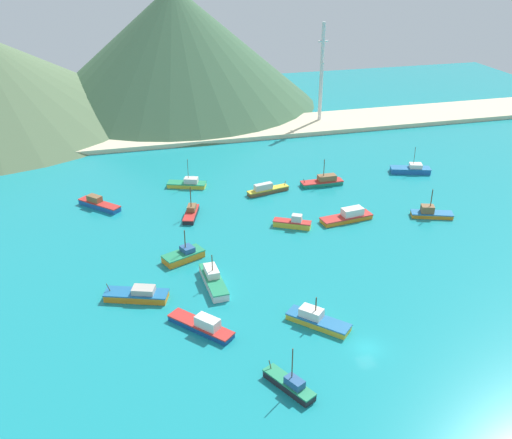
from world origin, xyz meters
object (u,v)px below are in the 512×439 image
Objects in this scene: fishing_boat_0 at (317,319)px; fishing_boat_6 at (213,280)px; fishing_boat_3 at (99,204)px; fishing_boat_1 at (323,181)px; fishing_boat_2 at (293,223)px; fishing_boat_10 at (290,384)px; radio_tower at (322,74)px; fishing_boat_8 at (203,325)px; fishing_boat_11 at (188,184)px; fishing_boat_7 at (267,189)px; fishing_boat_15 at (348,216)px; fishing_boat_12 at (191,213)px; fishing_boat_4 at (184,255)px; fishing_boat_14 at (138,295)px; fishing_boat_13 at (431,213)px; fishing_boat_9 at (411,169)px.

fishing_boat_0 is 19.24m from fishing_boat_6.
fishing_boat_1 is at bearing -0.75° from fishing_boat_3.
fishing_boat_2 is 0.96× the size of fishing_boat_10.
fishing_boat_0 is at bearing -110.61° from radio_tower.
fishing_boat_2 is (-13.27, -18.30, 0.02)m from fishing_boat_1.
fishing_boat_11 is at bearing 83.58° from fishing_boat_8.
radio_tower is (29.55, 46.15, 14.16)m from fishing_boat_7.
fishing_boat_15 is (18.09, 30.90, 0.05)m from fishing_boat_0.
fishing_boat_12 is 31.82m from fishing_boat_15.
fishing_boat_4 is 13.68m from fishing_boat_14.
fishing_boat_8 is 13.53m from fishing_boat_14.
fishing_boat_11 is (19.83, 6.17, -0.05)m from fishing_boat_3.
fishing_boat_13 is (65.35, -21.76, -0.02)m from fishing_boat_3.
radio_tower is at bearing 74.68° from fishing_boat_15.
radio_tower is at bearing 60.36° from fishing_boat_8.
fishing_boat_15 is (48.46, -18.94, 0.04)m from fishing_boat_3.
fishing_boat_3 is at bearing -179.16° from fishing_boat_9.
fishing_boat_15 is (34.28, 7.10, 0.03)m from fishing_boat_4.
fishing_boat_12 is 0.74× the size of fishing_boat_15.
fishing_boat_13 is at bearing -34.47° from fishing_boat_7.
fishing_boat_0 is 35.81m from fishing_boat_15.
fishing_boat_7 is 35.30m from fishing_boat_13.
fishing_boat_15 is at bearing 38.98° from fishing_boat_8.
fishing_boat_1 is 43.94m from fishing_boat_4.
fishing_boat_0 is at bearing 56.29° from fishing_boat_10.
fishing_boat_10 is at bearing -60.07° from fishing_boat_8.
fishing_boat_12 reaches higher than fishing_boat_14.
fishing_boat_2 is at bearing -179.95° from fishing_boat_15.
fishing_boat_6 is 41.65m from fishing_boat_11.
fishing_boat_7 is at bearing 48.25° from fishing_boat_14.
fishing_boat_9 is at bearing 4.26° from fishing_boat_1.
fishing_boat_10 reaches higher than fishing_boat_9.
fishing_boat_7 is 56.60m from radio_tower.
radio_tower is (65.81, 44.36, 14.19)m from fishing_boat_3.
radio_tower is at bearing 89.61° from fishing_boat_13.
fishing_boat_11 is at bearing 154.16° from fishing_boat_7.
fishing_boat_2 is at bearing 17.42° from fishing_boat_4.
fishing_boat_0 is 48.42m from fishing_boat_7.
fishing_boat_4 is at bearing -126.25° from radio_tower.
fishing_boat_1 is 0.88× the size of fishing_boat_15.
fishing_boat_15 is at bearing 28.14° from fishing_boat_6.
fishing_boat_4 is 88.44m from radio_tower.
radio_tower reaches higher than fishing_boat_8.
fishing_boat_11 is 53.41m from fishing_boat_13.
fishing_boat_0 is 1.12× the size of fishing_boat_4.
fishing_boat_2 reaches higher than fishing_boat_7.
fishing_boat_13 reaches higher than fishing_boat_6.
fishing_boat_1 reaches higher than fishing_boat_6.
fishing_boat_6 reaches higher than fishing_boat_2.
fishing_boat_8 is at bearing -50.88° from fishing_boat_14.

